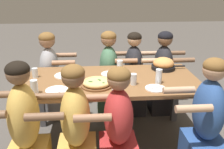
% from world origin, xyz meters
% --- Properties ---
extents(ground_plane, '(18.00, 18.00, 0.00)m').
position_xyz_m(ground_plane, '(0.00, 0.00, 0.00)').
color(ground_plane, '#514C47').
rests_on(ground_plane, ground).
extents(dining_table, '(1.82, 0.90, 0.77)m').
position_xyz_m(dining_table, '(0.00, 0.00, 0.68)').
color(dining_table, brown).
rests_on(dining_table, ground).
extents(pizza_board_main, '(0.31, 0.31, 0.06)m').
position_xyz_m(pizza_board_main, '(-0.16, -0.18, 0.80)').
color(pizza_board_main, brown).
rests_on(pizza_board_main, dining_table).
extents(skillet_bowl, '(0.40, 0.27, 0.14)m').
position_xyz_m(skillet_bowl, '(0.63, 0.27, 0.83)').
color(skillet_bowl, black).
rests_on(skillet_bowl, dining_table).
extents(empty_plate_a, '(0.21, 0.21, 0.02)m').
position_xyz_m(empty_plate_a, '(-0.54, -0.26, 0.77)').
color(empty_plate_a, white).
rests_on(empty_plate_a, dining_table).
extents(empty_plate_b, '(0.23, 0.23, 0.02)m').
position_xyz_m(empty_plate_b, '(-0.50, 0.13, 0.77)').
color(empty_plate_b, white).
rests_on(empty_plate_b, dining_table).
extents(empty_plate_c, '(0.20, 0.20, 0.02)m').
position_xyz_m(empty_plate_c, '(-0.01, 0.14, 0.77)').
color(empty_plate_c, white).
rests_on(empty_plate_c, dining_table).
extents(empty_plate_d, '(0.20, 0.20, 0.02)m').
position_xyz_m(empty_plate_d, '(0.39, -0.30, 0.77)').
color(empty_plate_d, white).
rests_on(empty_plate_d, dining_table).
extents(cocktail_glass_blue, '(0.08, 0.08, 0.12)m').
position_xyz_m(cocktail_glass_blue, '(0.12, 0.03, 0.81)').
color(cocktail_glass_blue, silver).
rests_on(cocktail_glass_blue, dining_table).
extents(drinking_glass_a, '(0.08, 0.08, 0.11)m').
position_xyz_m(drinking_glass_a, '(0.01, -0.31, 0.82)').
color(drinking_glass_a, silver).
rests_on(drinking_glass_a, dining_table).
extents(drinking_glass_b, '(0.07, 0.07, 0.13)m').
position_xyz_m(drinking_glass_b, '(-0.73, -0.32, 0.83)').
color(drinking_glass_b, silver).
rests_on(drinking_glass_b, dining_table).
extents(drinking_glass_c, '(0.06, 0.06, 0.15)m').
position_xyz_m(drinking_glass_c, '(0.46, -0.16, 0.83)').
color(drinking_glass_c, silver).
rests_on(drinking_glass_c, dining_table).
extents(drinking_glass_d, '(0.06, 0.06, 0.10)m').
position_xyz_m(drinking_glass_d, '(-0.82, 0.11, 0.82)').
color(drinking_glass_d, silver).
rests_on(drinking_glass_d, dining_table).
extents(drinking_glass_e, '(0.06, 0.06, 0.11)m').
position_xyz_m(drinking_glass_e, '(0.20, -0.17, 0.82)').
color(drinking_glass_e, silver).
rests_on(drinking_glass_e, dining_table).
extents(drinking_glass_f, '(0.07, 0.07, 0.12)m').
position_xyz_m(drinking_glass_f, '(0.11, 0.28, 0.82)').
color(drinking_glass_f, silver).
rests_on(drinking_glass_f, dining_table).
extents(diner_far_left, '(0.51, 0.40, 1.15)m').
position_xyz_m(diner_far_left, '(-0.76, 0.67, 0.53)').
color(diner_far_left, '#99999E').
rests_on(diner_far_left, ground).
extents(diner_near_midleft, '(0.51, 0.40, 1.15)m').
position_xyz_m(diner_near_midleft, '(-0.35, -0.67, 0.52)').
color(diner_near_midleft, gold).
rests_on(diner_near_midleft, ground).
extents(diner_near_left, '(0.51, 0.40, 1.19)m').
position_xyz_m(diner_near_left, '(-0.76, -0.67, 0.54)').
color(diner_near_left, gold).
rests_on(diner_near_left, ground).
extents(diner_far_right, '(0.51, 0.40, 1.14)m').
position_xyz_m(diner_far_right, '(0.75, 0.67, 0.52)').
color(diner_far_right, '#232328').
rests_on(diner_far_right, ground).
extents(diner_far_center, '(0.51, 0.40, 1.15)m').
position_xyz_m(diner_far_center, '(0.01, 0.67, 0.53)').
color(diner_far_center, '#477556').
rests_on(diner_far_center, ground).
extents(diner_far_midright, '(0.51, 0.40, 1.13)m').
position_xyz_m(diner_far_midright, '(0.35, 0.67, 0.51)').
color(diner_far_midright, '#232328').
rests_on(diner_far_midright, ground).
extents(diner_near_right, '(0.51, 0.40, 1.18)m').
position_xyz_m(diner_near_right, '(0.75, -0.67, 0.54)').
color(diner_near_right, '#2D5193').
rests_on(diner_near_right, ground).
extents(diner_near_center, '(0.51, 0.40, 1.13)m').
position_xyz_m(diner_near_center, '(-0.01, -0.67, 0.51)').
color(diner_near_center, '#B22D2D').
rests_on(diner_near_center, ground).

